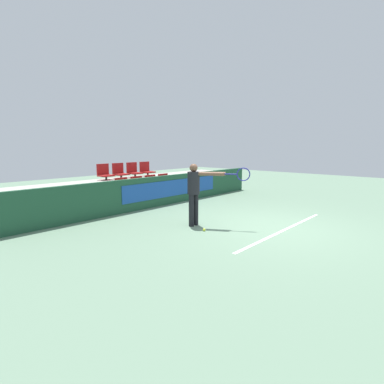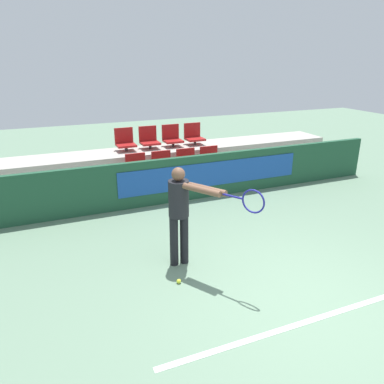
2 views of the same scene
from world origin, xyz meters
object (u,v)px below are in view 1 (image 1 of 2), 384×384
Objects in this scene: stadium_chair_0 at (123,188)px; stadium_chair_4 at (105,173)px; stadium_chair_3 at (165,182)px; stadium_chair_7 at (146,170)px; tennis_player at (197,188)px; stadium_chair_1 at (138,186)px; stadium_chair_6 at (134,171)px; stadium_chair_2 at (152,184)px; stadium_chair_5 at (120,172)px; tennis_ball at (204,230)px.

stadium_chair_4 reaches higher than stadium_chair_0.
stadium_chair_3 is at bearing -29.71° from stadium_chair_4.
stadium_chair_7 is 0.35× the size of tennis_player.
stadium_chair_1 is 1.00× the size of stadium_chair_6.
stadium_chair_2 is 1.14m from stadium_chair_6.
stadium_chair_3 is at bearing -40.56° from stadium_chair_5.
stadium_chair_4 is 1.00× the size of stadium_chair_6.
stadium_chair_1 is at bearing -90.00° from stadium_chair_5.
tennis_ball is (-2.28, -3.77, -0.61)m from stadium_chair_3.
stadium_chair_1 and stadium_chair_3 have the same top height.
stadium_chair_1 is 1.00× the size of stadium_chair_3.
stadium_chair_5 is (0.00, 1.06, 0.41)m from stadium_chair_1.
tennis_player is (-2.03, -3.32, 0.31)m from stadium_chair_3.
stadium_chair_2 is 1.00× the size of stadium_chair_7.
stadium_chair_4 is at bearing 150.29° from stadium_chair_3.
stadium_chair_2 is at bearing 66.20° from tennis_ball.
tennis_player is at bearing -92.29° from stadium_chair_4.
stadium_chair_1 is 1.00× the size of stadium_chair_2.
stadium_chair_2 is at bearing 0.00° from stadium_chair_0.
tennis_ball is (-0.42, -4.83, -1.02)m from stadium_chair_4.
stadium_chair_3 is at bearing 0.00° from stadium_chair_0.
stadium_chair_5 is 8.35× the size of tennis_ball.
stadium_chair_6 is (1.24, 1.06, 0.41)m from stadium_chair_0.
tennis_ball is (-2.28, -4.83, -1.02)m from stadium_chair_7.
stadium_chair_2 is 1.00× the size of stadium_chair_3.
stadium_chair_5 is at bearing 0.00° from stadium_chair_4.
tennis_ball is at bearing -105.46° from stadium_chair_1.
stadium_chair_1 is at bearing -120.30° from stadium_chair_6.
tennis_player is at bearing -100.28° from stadium_chair_5.
stadium_chair_3 is (0.62, 0.00, 0.00)m from stadium_chair_2.
stadium_chair_7 is (1.86, 0.00, 0.00)m from stadium_chair_4.
stadium_chair_5 is at bearing 77.83° from tennis_ball.
stadium_chair_7 is at bearing 0.00° from stadium_chair_6.
stadium_chair_6 reaches higher than stadium_chair_3.
stadium_chair_2 is 1.00× the size of stadium_chair_5.
stadium_chair_4 is at bearing 56.79° from tennis_player.
stadium_chair_6 is 0.62m from stadium_chair_7.
tennis_player is 1.05m from tennis_ball.
stadium_chair_0 is at bearing -139.44° from stadium_chair_6.
stadium_chair_2 is 0.62m from stadium_chair_3.
stadium_chair_0 is 1.00× the size of stadium_chair_5.
stadium_chair_2 is at bearing -120.30° from stadium_chair_7.
stadium_chair_3 is at bearing 58.80° from tennis_ball.
stadium_chair_3 is 8.35× the size of tennis_ball.
stadium_chair_4 and stadium_chair_5 have the same top height.
tennis_player is at bearing 61.15° from tennis_ball.
tennis_player is (-0.79, -4.38, -0.10)m from stadium_chair_5.
stadium_chair_4 is 0.62m from stadium_chair_5.
stadium_chair_4 is at bearing 139.44° from stadium_chair_2.
stadium_chair_0 is at bearing 180.00° from stadium_chair_1.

